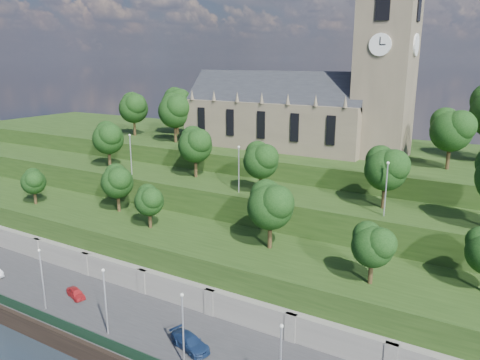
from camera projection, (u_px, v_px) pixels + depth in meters
The scene contains 15 objects.
promenade at pixel (146, 332), 51.28m from camera, with size 160.00×12.00×2.00m, color #2D2D30.
quay_wall at pixel (104, 360), 46.22m from camera, with size 160.00×0.50×2.20m, color black.
fence at pixel (108, 344), 46.38m from camera, with size 160.00×0.10×1.20m, color black.
retaining_wall at pixel (179, 296), 55.88m from camera, with size 160.00×2.10×5.00m.
embankment_lower at pixel (207, 266), 60.52m from camera, with size 160.00×12.00×8.00m, color #1E3612.
embankment_upper at pixel (249, 226), 69.18m from camera, with size 160.00×10.00×12.00m, color #1E3612.
hilltop at pixel (305, 185), 86.29m from camera, with size 160.00×32.00×15.00m, color #1E3612.
church at pixel (303, 105), 78.80m from camera, with size 38.60×12.35×27.60m.
trees_lower at pixel (226, 204), 57.31m from camera, with size 66.92×8.49×8.21m.
trees_upper at pixel (292, 155), 62.06m from camera, with size 65.37×8.82×9.42m.
trees_hilltop at pixel (318, 111), 77.31m from camera, with size 75.53×16.97×11.77m.
lamp_posts_promenade at pixel (105, 297), 48.02m from camera, with size 60.36×0.36×7.44m.
lamp_posts_upper at pixel (239, 165), 64.21m from camera, with size 40.36×0.36×6.59m.
car_left at pixel (76, 293), 56.50m from camera, with size 1.33×3.30×1.12m, color #AE1D21.
car_right at pixel (190, 342), 46.48m from camera, with size 1.96×4.83×1.40m, color #16294E.
Camera 1 is at (32.11, -27.83, 29.97)m, focal length 35.00 mm.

